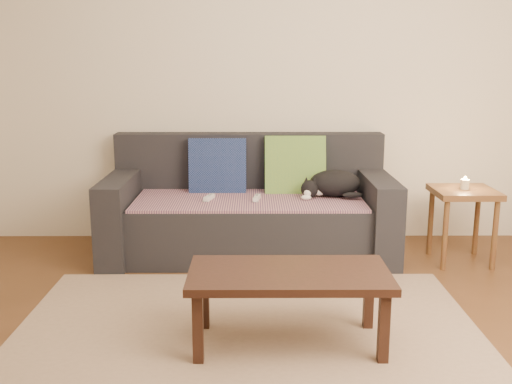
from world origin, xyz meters
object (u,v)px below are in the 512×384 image
at_px(cat, 333,184).
at_px(wii_remote_b, 257,198).
at_px(wii_remote_a, 209,198).
at_px(coffee_table, 289,281).
at_px(side_table, 463,202).
at_px(sofa, 249,213).

distance_m(cat, wii_remote_b, 0.58).
height_order(wii_remote_a, wii_remote_b, same).
bearing_deg(coffee_table, wii_remote_a, 109.56).
relative_size(cat, coffee_table, 0.49).
bearing_deg(wii_remote_b, side_table, -83.96).
relative_size(cat, wii_remote_a, 3.28).
bearing_deg(coffee_table, sofa, 97.78).
bearing_deg(coffee_table, wii_remote_b, 96.27).
relative_size(sofa, side_table, 3.90).
bearing_deg(cat, side_table, 3.74).
distance_m(wii_remote_a, wii_remote_b, 0.35).
distance_m(sofa, side_table, 1.55).
relative_size(wii_remote_a, wii_remote_b, 1.00).
bearing_deg(side_table, wii_remote_a, 176.88).
height_order(sofa, coffee_table, sofa).
distance_m(wii_remote_b, side_table, 1.47).
height_order(sofa, wii_remote_a, sofa).
distance_m(sofa, coffee_table, 1.55).
relative_size(wii_remote_a, side_table, 0.28).
bearing_deg(side_table, sofa, 171.55).
distance_m(wii_remote_b, coffee_table, 1.41).
distance_m(cat, side_table, 0.94).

